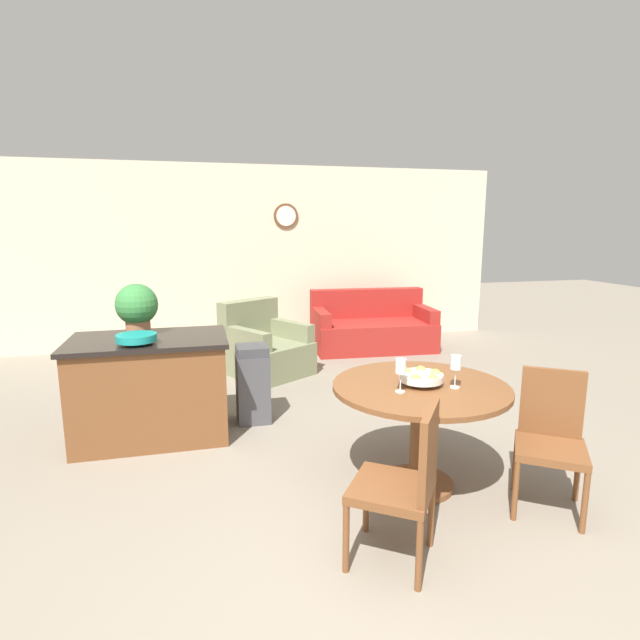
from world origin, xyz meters
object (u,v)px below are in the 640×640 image
(dining_chair_near_left, at_px, (406,479))
(wine_glass_left, at_px, (401,368))
(dining_chair_near_right, at_px, (551,434))
(trash_bin, at_px, (253,384))
(wine_glass_right, at_px, (456,364))
(armchair, at_px, (264,349))
(dining_table, at_px, (420,408))
(potted_plant, at_px, (137,307))
(couch, at_px, (372,329))
(kitchen_island, at_px, (151,388))
(fruit_bowl, at_px, (421,377))
(teal_bowl, at_px, (136,338))

(dining_chair_near_left, distance_m, wine_glass_left, 0.78)
(dining_chair_near_right, bearing_deg, trash_bin, -13.00)
(wine_glass_right, relative_size, armchair, 0.18)
(dining_table, relative_size, dining_chair_near_left, 1.34)
(dining_chair_near_left, height_order, potted_plant, potted_plant)
(dining_table, distance_m, dining_chair_near_left, 0.84)
(wine_glass_left, xyz_separation_m, couch, (1.27, 3.99, -0.62))
(kitchen_island, bearing_deg, dining_chair_near_left, -55.11)
(dining_table, bearing_deg, dining_chair_near_left, -120.16)
(dining_chair_near_right, bearing_deg, fruit_bowl, 5.04)
(dining_chair_near_right, bearing_deg, kitchen_island, 0.92)
(kitchen_island, xyz_separation_m, teal_bowl, (-0.07, -0.21, 0.49))
(dining_chair_near_right, relative_size, couch, 0.50)
(dining_table, distance_m, wine_glass_right, 0.40)
(armchair, bearing_deg, kitchen_island, -157.97)
(dining_table, bearing_deg, potted_plant, 141.61)
(dining_chair_near_left, bearing_deg, dining_chair_near_right, -39.88)
(dining_table, bearing_deg, fruit_bowl, -0.72)
(kitchen_island, bearing_deg, armchair, 54.02)
(trash_bin, bearing_deg, kitchen_island, -171.11)
(dining_chair_near_right, height_order, kitchen_island, dining_chair_near_right)
(dining_table, height_order, kitchen_island, kitchen_island)
(dining_table, relative_size, armchair, 0.99)
(dining_chair_near_left, bearing_deg, trash_bin, 49.46)
(teal_bowl, relative_size, trash_bin, 0.43)
(dining_table, xyz_separation_m, teal_bowl, (-1.93, 1.14, 0.35))
(wine_glass_left, relative_size, armchair, 0.18)
(couch, relative_size, armchair, 1.48)
(dining_chair_near_left, relative_size, armchair, 0.74)
(dining_table, distance_m, couch, 4.04)
(dining_chair_near_left, height_order, teal_bowl, teal_bowl)
(trash_bin, height_order, armchair, armchair)
(trash_bin, bearing_deg, teal_bowl, -159.82)
(dining_chair_near_right, height_order, wine_glass_left, wine_glass_left)
(dining_table, relative_size, couch, 0.67)
(dining_chair_near_right, bearing_deg, dining_table, 5.12)
(wine_glass_right, xyz_separation_m, kitchen_island, (-2.06, 1.46, -0.47))
(fruit_bowl, relative_size, wine_glass_right, 1.34)
(dining_table, distance_m, potted_plant, 2.55)
(fruit_bowl, bearing_deg, potted_plant, 141.64)
(fruit_bowl, xyz_separation_m, trash_bin, (-0.98, 1.49, -0.44))
(wine_glass_right, distance_m, trash_bin, 2.06)
(couch, bearing_deg, dining_chair_near_right, -90.68)
(dining_chair_near_left, height_order, fruit_bowl, dining_chair_near_left)
(dining_chair_near_right, relative_size, armchair, 0.74)
(potted_plant, bearing_deg, couch, 37.61)
(potted_plant, bearing_deg, fruit_bowl, -38.36)
(kitchen_island, distance_m, teal_bowl, 0.54)
(fruit_bowl, xyz_separation_m, wine_glass_right, (0.19, -0.11, 0.11))
(potted_plant, height_order, trash_bin, potted_plant)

